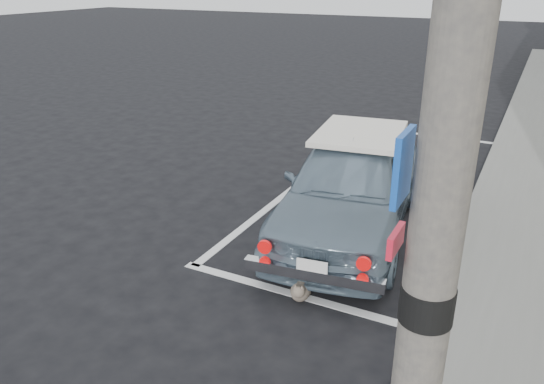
# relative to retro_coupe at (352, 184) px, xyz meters

# --- Properties ---
(ground) EXTENTS (80.00, 80.00, 0.00)m
(ground) POSITION_rel_retro_coupe_xyz_m (-0.43, -1.32, -0.68)
(ground) COLOR black
(ground) RESTS_ON ground
(pline_rear) EXTENTS (3.00, 0.12, 0.01)m
(pline_rear) POSITION_rel_retro_coupe_xyz_m (0.07, -1.82, -0.68)
(pline_rear) COLOR silver
(pline_rear) RESTS_ON ground
(pline_front) EXTENTS (3.00, 0.12, 0.01)m
(pline_front) POSITION_rel_retro_coupe_xyz_m (0.07, 5.18, -0.68)
(pline_front) COLOR silver
(pline_front) RESTS_ON ground
(pline_side) EXTENTS (0.12, 7.00, 0.01)m
(pline_side) POSITION_rel_retro_coupe_xyz_m (-1.33, 1.68, -0.68)
(pline_side) COLOR silver
(pline_side) RESTS_ON ground
(retro_coupe) EXTENTS (2.09, 4.12, 1.34)m
(retro_coupe) POSITION_rel_retro_coupe_xyz_m (0.00, 0.00, 0.00)
(retro_coupe) COLOR slate
(retro_coupe) RESTS_ON ground
(cat) EXTENTS (0.30, 0.49, 0.27)m
(cat) POSITION_rel_retro_coupe_xyz_m (0.10, -1.87, -0.56)
(cat) COLOR #685C4F
(cat) RESTS_ON ground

